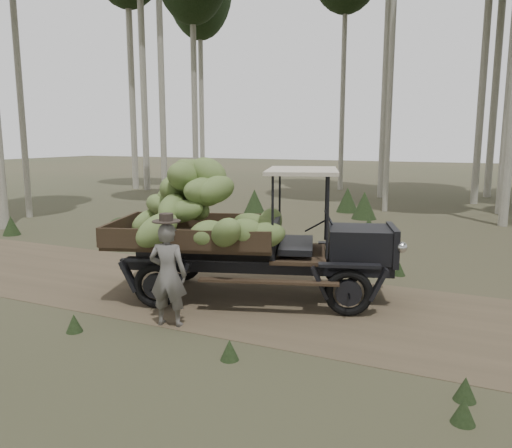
# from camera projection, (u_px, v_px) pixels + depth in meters

# --- Properties ---
(ground) EXTENTS (120.00, 120.00, 0.00)m
(ground) POSITION_uv_depth(u_px,v_px,m) (264.00, 300.00, 9.65)
(ground) COLOR #473D2B
(ground) RESTS_ON ground
(dirt_track) EXTENTS (70.00, 4.00, 0.01)m
(dirt_track) POSITION_uv_depth(u_px,v_px,m) (264.00, 300.00, 9.65)
(dirt_track) COLOR brown
(dirt_track) RESTS_ON ground
(banana_truck) EXTENTS (5.76, 3.64, 2.85)m
(banana_truck) POSITION_uv_depth(u_px,v_px,m) (225.00, 215.00, 9.58)
(banana_truck) COLOR black
(banana_truck) RESTS_ON ground
(farmer) EXTENTS (0.72, 0.56, 1.90)m
(farmer) POSITION_uv_depth(u_px,v_px,m) (168.00, 273.00, 8.21)
(farmer) COLOR #605C58
(farmer) RESTS_ON ground
(undergrowth) EXTENTS (21.54, 24.79, 1.24)m
(undergrowth) POSITION_uv_depth(u_px,v_px,m) (169.00, 293.00, 8.46)
(undergrowth) COLOR #233319
(undergrowth) RESTS_ON ground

